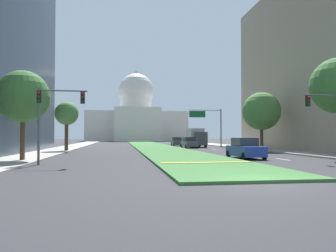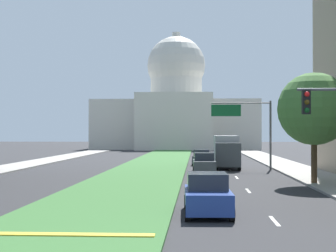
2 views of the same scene
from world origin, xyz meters
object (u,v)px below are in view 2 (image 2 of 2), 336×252
at_px(sedan_midblock, 204,163).
at_px(box_truck_delivery, 226,151).
at_px(sedan_distant, 202,158).
at_px(capitol_building, 176,110).
at_px(overhead_guide_sign, 248,120).
at_px(street_tree_right_mid, 314,109).
at_px(sedan_lead_stopped, 207,195).

xyz_separation_m(sedan_midblock, box_truck_delivery, (2.22, 4.59, 0.87)).
bearing_deg(sedan_midblock, sedan_distant, 90.70).
relative_size(capitol_building, sedan_midblock, 7.71).
distance_m(capitol_building, overhead_guide_sign, 63.54).
relative_size(overhead_guide_sign, sedan_distant, 1.53).
relative_size(street_tree_right_mid, box_truck_delivery, 1.18).
bearing_deg(sedan_midblock, street_tree_right_mid, -56.22).
relative_size(sedan_lead_stopped, sedan_midblock, 1.00).
bearing_deg(street_tree_right_mid, overhead_guide_sign, 102.28).
bearing_deg(capitol_building, sedan_distant, -84.87).
height_order(overhead_guide_sign, sedan_distant, overhead_guide_sign).
bearing_deg(capitol_building, sedan_midblock, -85.57).
relative_size(capitol_building, sedan_lead_stopped, 7.71).
distance_m(overhead_guide_sign, box_truck_delivery, 3.78).
xyz_separation_m(sedan_lead_stopped, box_truck_delivery, (2.40, 28.39, 0.85)).
bearing_deg(sedan_midblock, overhead_guide_sign, 38.50).
xyz_separation_m(capitol_building, sedan_midblock, (5.12, -66.06, -7.45)).
bearing_deg(box_truck_delivery, sedan_midblock, -115.81).
xyz_separation_m(sedan_lead_stopped, sedan_midblock, (0.18, 23.80, -0.03)).
xyz_separation_m(street_tree_right_mid, sedan_lead_stopped, (-7.41, -13.00, -4.27)).
bearing_deg(sedan_midblock, box_truck_delivery, 64.19).
distance_m(street_tree_right_mid, sedan_distant, 22.90).
distance_m(street_tree_right_mid, box_truck_delivery, 16.54).
bearing_deg(sedan_lead_stopped, sedan_midblock, 89.56).
distance_m(sedan_lead_stopped, sedan_distant, 34.25).
relative_size(overhead_guide_sign, sedan_lead_stopped, 1.46).
relative_size(overhead_guide_sign, box_truck_delivery, 1.02).
bearing_deg(street_tree_right_mid, sedan_distant, 109.08).
relative_size(sedan_midblock, box_truck_delivery, 0.70).
xyz_separation_m(sedan_distant, box_truck_delivery, (2.35, -5.86, 0.90)).
height_order(capitol_building, box_truck_delivery, capitol_building).
bearing_deg(box_truck_delivery, overhead_guide_sign, -33.67).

